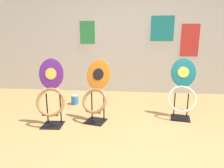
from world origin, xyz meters
TOP-DOWN VIEW (x-y plane):
  - ground_plane at (0.00, 0.00)m, footprint 14.00×14.00m
  - wall_back at (0.00, 2.52)m, footprint 8.00×0.07m
  - toilet_seat_display_orange_sun at (-0.47, 0.81)m, footprint 0.45×0.43m
  - toilet_seat_display_purple_note at (-1.06, 0.60)m, footprint 0.41×0.30m
  - toilet_seat_display_teal_sax at (0.81, 1.08)m, footprint 0.46×0.47m
  - paint_can at (-1.01, 1.53)m, footprint 0.14×0.14m

SIDE VIEW (x-z plane):
  - ground_plane at x=0.00m, z-range 0.00..0.00m
  - paint_can at x=-1.01m, z-range 0.00..0.18m
  - toilet_seat_display_orange_sun at x=-0.47m, z-range -0.04..0.87m
  - toilet_seat_display_purple_note at x=-1.06m, z-range -0.03..0.91m
  - toilet_seat_display_teal_sax at x=0.81m, z-range -0.02..0.89m
  - wall_back at x=0.00m, z-range 0.00..2.60m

